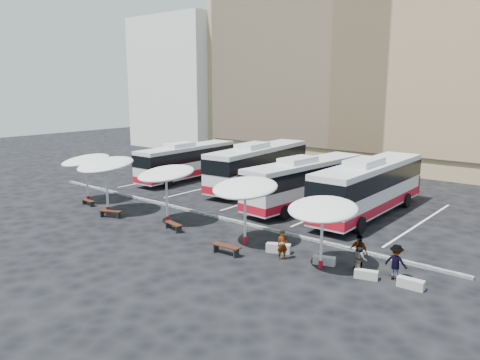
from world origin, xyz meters
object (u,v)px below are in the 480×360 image
Objects in this scene: bus_0 at (187,160)px; wood_bench_2 at (173,225)px; sunshade_4 at (323,209)px; conc_bench_3 at (411,284)px; bus_3 at (370,186)px; sunshade_1 at (106,165)px; conc_bench_1 at (324,260)px; passenger_1 at (361,258)px; conc_bench_2 at (366,274)px; sunshade_0 at (86,161)px; sunshade_3 at (245,188)px; sunshade_2 at (166,174)px; bus_2 at (306,181)px; passenger_2 at (358,252)px; passenger_0 at (282,245)px; conc_bench_0 at (278,248)px; bus_1 at (259,165)px; passenger_3 at (396,262)px; wood_bench_3 at (226,247)px; wood_bench_0 at (88,201)px; wood_bench_1 at (110,212)px.

wood_bench_2 is at bearing -49.66° from bus_0.
sunshade_4 is 5.05m from conc_bench_3.
sunshade_1 is at bearing -142.86° from bus_3.
passenger_1 reaches higher than conc_bench_1.
sunshade_4 is at bearing -174.41° from conc_bench_2.
bus_3 is 20.84m from sunshade_0.
conc_bench_3 is at bearing 0.47° from sunshade_3.
sunshade_2 is (-9.25, -10.00, 1.16)m from bus_3.
passenger_2 is at bearing -41.44° from bus_2.
bus_2 is 4.70m from bus_3.
bus_3 is at bearing -15.33° from passenger_1.
bus_2 is at bearing 47.59° from sunshade_1.
bus_2 is 10.82m from wood_bench_2.
sunshade_1 is 11.47m from sunshade_3.
wood_bench_2 is 7.91m from passenger_0.
sunshade_3 reaches higher than conc_bench_0.
bus_1 is 11.69× the size of conc_bench_1.
conc_bench_0 reaches higher than conc_bench_2.
passenger_3 is at bearing 16.29° from sunshade_4.
passenger_2 is at bearing -33.52° from passenger_0.
passenger_2 is (3.55, 1.28, 0.10)m from passenger_0.
bus_1 is (7.40, 1.36, 0.22)m from bus_0.
sunshade_1 is 14.66m from passenger_0.
bus_0 is at bearing 152.84° from conc_bench_1.
sunshade_1 reaches higher than bus_0.
wood_bench_3 is 6.92m from passenger_1.
passenger_3 reaches higher than passenger_0.
bus_1 reaches higher than sunshade_1.
bus_1 reaches higher than sunshade_4.
sunshade_0 is 15.44m from sunshade_3.
passenger_2 is 1.04× the size of passenger_3.
conc_bench_2 is 0.64× the size of passenger_3.
wood_bench_0 is 4.05m from wood_bench_1.
sunshade_3 is 3.10× the size of conc_bench_0.
wood_bench_3 is at bearing -16.24° from sunshade_2.
conc_bench_3 is 2.47m from passenger_1.
conc_bench_0 is (-0.52, -9.96, -1.81)m from bus_3.
sunshade_0 is at bearing 147.50° from wood_bench_0.
passenger_2 reaches higher than conc_bench_1.
conc_bench_1 is at bearing 100.53° from sunshade_4.
conc_bench_2 is (22.98, -10.88, -1.62)m from bus_0.
bus_3 is at bearing -4.58° from bus_0.
bus_1 reaches higher than passenger_0.
bus_3 reaches higher than passenger_0.
passenger_0 reaches higher than wood_bench_0.
sunshade_1 is 4.20m from wood_bench_0.
conc_bench_0 reaches higher than wood_bench_2.
bus_3 is 7.30× the size of passenger_2.
sunshade_1 reaches higher than wood_bench_1.
passenger_0 is (2.68, 1.31, 0.38)m from wood_bench_3.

